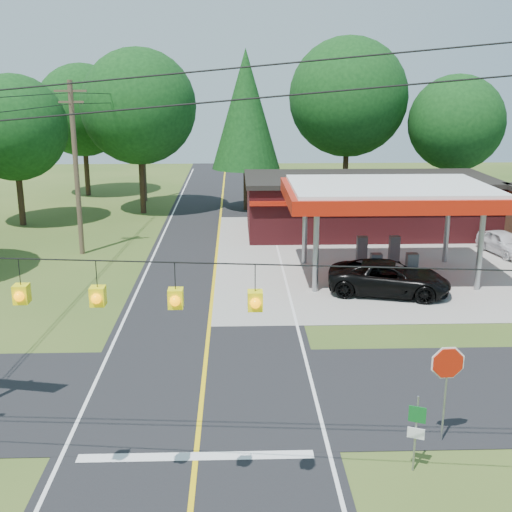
{
  "coord_description": "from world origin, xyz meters",
  "views": [
    {
      "loc": [
        1.15,
        -19.15,
        10.04
      ],
      "look_at": [
        2.0,
        7.0,
        2.8
      ],
      "focal_mm": 45.0,
      "sensor_mm": 36.0,
      "label": 1
    }
  ],
  "objects_px": {
    "gas_canopy": "(389,196)",
    "suv_car": "(389,278)",
    "sedan_car": "(504,243)",
    "octagonal_stop_sign": "(447,370)"
  },
  "relations": [
    {
      "from": "gas_canopy",
      "to": "suv_car",
      "type": "xyz_separation_m",
      "value": [
        -0.5,
        -3.0,
        -3.46
      ]
    },
    {
      "from": "suv_car",
      "to": "gas_canopy",
      "type": "bearing_deg",
      "value": 4.46
    },
    {
      "from": "gas_canopy",
      "to": "sedan_car",
      "type": "distance_m",
      "value": 9.63
    },
    {
      "from": "gas_canopy",
      "to": "suv_car",
      "type": "relative_size",
      "value": 1.83
    },
    {
      "from": "sedan_car",
      "to": "octagonal_stop_sign",
      "type": "xyz_separation_m",
      "value": [
        -10.0,
        -20.01,
        1.54
      ]
    },
    {
      "from": "suv_car",
      "to": "sedan_car",
      "type": "xyz_separation_m",
      "value": [
        8.5,
        7.0,
        -0.12
      ]
    },
    {
      "from": "suv_car",
      "to": "octagonal_stop_sign",
      "type": "distance_m",
      "value": 13.18
    },
    {
      "from": "suv_car",
      "to": "sedan_car",
      "type": "bearing_deg",
      "value": -36.6
    },
    {
      "from": "sedan_car",
      "to": "suv_car",
      "type": "bearing_deg",
      "value": -151.96
    },
    {
      "from": "suv_car",
      "to": "octagonal_stop_sign",
      "type": "height_order",
      "value": "octagonal_stop_sign"
    }
  ]
}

